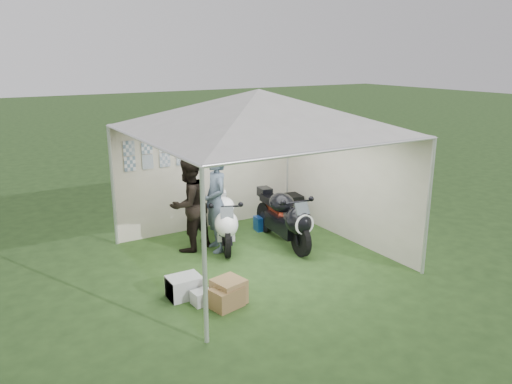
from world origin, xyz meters
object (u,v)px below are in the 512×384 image
canopy_tent (258,115)px  motorcycle_white (224,219)px  crate_3 (227,298)px  equipment_box (288,207)px  paddock_stand (264,223)px  person_blue_jacket (216,203)px  crate_1 (229,291)px  person_dark_jacket (189,204)px  crate_0 (184,287)px  motorcycle_black (285,217)px  crate_2 (202,297)px

canopy_tent → motorcycle_white: bearing=106.7°
crate_3 → equipment_box: bearing=43.0°
paddock_stand → person_blue_jacket: person_blue_jacket is taller
canopy_tent → crate_1: canopy_tent is taller
canopy_tent → person_dark_jacket: bearing=132.5°
crate_0 → crate_3: 0.74m
canopy_tent → person_dark_jacket: (-0.89, 0.97, -1.69)m
paddock_stand → crate_0: bearing=-143.9°
motorcycle_black → paddock_stand: (0.11, 0.93, -0.42)m
equipment_box → motorcycle_white: bearing=-161.0°
motorcycle_white → crate_2: motorcycle_white is taller
person_blue_jacket → crate_1: person_blue_jacket is taller
paddock_stand → crate_2: size_ratio=1.40×
crate_3 → motorcycle_black: bearing=37.1°
crate_2 → crate_3: bearing=-45.9°
person_blue_jacket → crate_3: (-0.88, -2.06, -0.77)m
person_dark_jacket → person_blue_jacket: 0.50m
crate_3 → person_blue_jacket: bearing=66.9°
canopy_tent → motorcycle_white: size_ratio=3.13×
motorcycle_white → crate_1: motorcycle_white is taller
person_dark_jacket → crate_3: bearing=58.0°
crate_0 → paddock_stand: bearing=36.1°
equipment_box → crate_3: equipment_box is taller
paddock_stand → person_dark_jacket: size_ratio=0.22×
crate_2 → crate_3: 0.39m
motorcycle_white → crate_1: size_ratio=4.34×
motorcycle_white → crate_0: bearing=-111.2°
motorcycle_white → person_dark_jacket: (-0.65, 0.16, 0.36)m
canopy_tent → paddock_stand: canopy_tent is taller
equipment_box → crate_3: size_ratio=1.23×
person_dark_jacket → equipment_box: bearing=170.4°
person_blue_jacket → canopy_tent: bearing=41.4°
motorcycle_white → equipment_box: size_ratio=3.27×
motorcycle_black → crate_1: size_ratio=4.95×
person_blue_jacket → motorcycle_black: bearing=77.1°
paddock_stand → person_blue_jacket: 1.63m
motorcycle_black → person_blue_jacket: person_blue_jacket is taller
motorcycle_black → person_blue_jacket: 1.37m
motorcycle_black → person_blue_jacket: (-1.24, 0.46, 0.36)m
crate_0 → crate_2: crate_0 is taller
motorcycle_black → crate_1: (-2.03, -1.51, -0.38)m
motorcycle_black → crate_0: motorcycle_black is taller
person_dark_jacket → person_blue_jacket: bearing=125.9°
crate_2 → crate_0: bearing=110.7°
canopy_tent → crate_0: canopy_tent is taller
person_blue_jacket → crate_0: bearing=-34.3°
crate_1 → crate_2: size_ratio=1.47×
paddock_stand → crate_3: 3.37m
motorcycle_white → person_blue_jacket: 0.47m
canopy_tent → person_blue_jacket: size_ratio=3.06×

